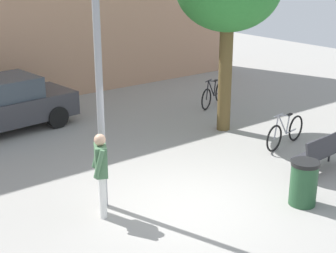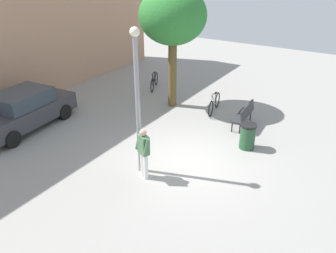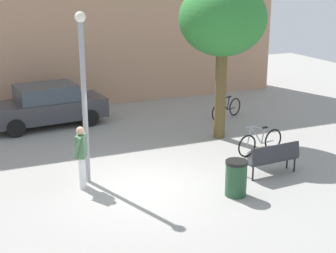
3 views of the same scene
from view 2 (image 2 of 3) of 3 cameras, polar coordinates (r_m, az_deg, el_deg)
ground_plane at (r=11.42m, az=3.34°, el=-5.74°), size 36.00×36.00×0.00m
lamppost at (r=9.73m, az=-5.27°, el=5.49°), size 0.28×0.28×4.53m
person_by_lamppost at (r=10.10m, az=-4.19°, el=-4.03°), size 0.46×0.63×1.67m
park_bench at (r=13.80m, az=12.92°, el=2.13°), size 1.62×0.57×0.92m
plaza_tree at (r=14.61m, az=0.82°, el=18.22°), size 2.86×2.86×5.25m
bicycle_black at (r=17.68m, az=-2.37°, el=7.68°), size 1.68×0.77×0.97m
bicycle_silver at (r=14.98m, az=7.89°, el=3.89°), size 1.79×0.36×0.97m
parked_car_charcoal at (r=14.41m, az=-23.43°, el=2.60°), size 4.34×2.13×1.55m
trash_bin at (r=12.22m, az=13.44°, el=-1.63°), size 0.57×0.57×0.93m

